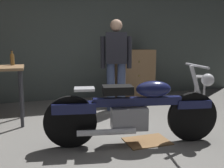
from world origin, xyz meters
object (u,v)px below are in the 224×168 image
wooden_dresser (135,74)px  bottle (12,59)px  motorcycle (135,109)px  person_standing (116,61)px  shop_stool (200,83)px

wooden_dresser → bottle: 2.64m
motorcycle → wooden_dresser: (1.01, 2.34, 0.10)m
motorcycle → wooden_dresser: 2.55m
motorcycle → wooden_dresser: wooden_dresser is taller
person_standing → bottle: size_ratio=6.93×
motorcycle → shop_stool: bearing=42.4°
shop_stool → bottle: size_ratio=2.66×
person_standing → motorcycle: bearing=95.9°
shop_stool → motorcycle: bearing=-148.4°
wooden_dresser → person_standing: bearing=-132.7°
person_standing → shop_stool: 1.64m
person_standing → wooden_dresser: person_standing is taller
person_standing → bottle: person_standing is taller
bottle → motorcycle: bearing=-46.7°
motorcycle → shop_stool: 2.14m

